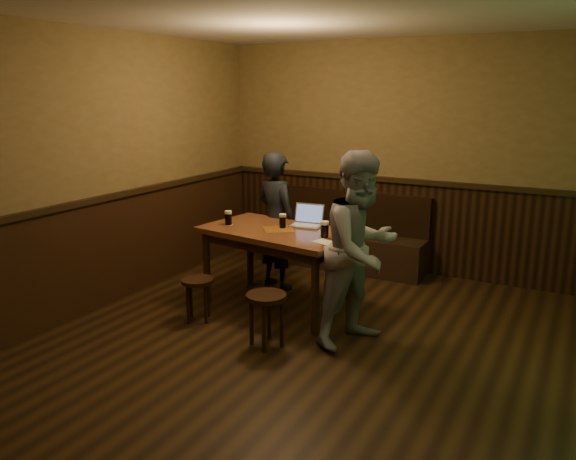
{
  "coord_description": "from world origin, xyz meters",
  "views": [
    {
      "loc": [
        1.89,
        -3.65,
        2.19
      ],
      "look_at": [
        -0.67,
        1.04,
        0.86
      ],
      "focal_mm": 35.0,
      "sensor_mm": 36.0,
      "label": 1
    }
  ],
  "objects_px": {
    "person_grey": "(361,250)",
    "stool_left": "(198,287)",
    "pub_table": "(279,240)",
    "bench": "(340,242)",
    "laptop": "(307,220)",
    "pint_right": "(325,229)",
    "stool_right": "(266,305)",
    "pint_left": "(228,218)",
    "person_suit": "(277,221)",
    "pint_mid": "(283,221)"
  },
  "relations": [
    {
      "from": "stool_left",
      "to": "person_grey",
      "type": "height_order",
      "value": "person_grey"
    },
    {
      "from": "pub_table",
      "to": "pint_left",
      "type": "relative_size",
      "value": 10.73
    },
    {
      "from": "pint_left",
      "to": "pint_mid",
      "type": "bearing_deg",
      "value": 15.65
    },
    {
      "from": "bench",
      "to": "pint_mid",
      "type": "xyz_separation_m",
      "value": [
        0.01,
        -1.53,
        0.59
      ]
    },
    {
      "from": "stool_right",
      "to": "laptop",
      "type": "distance_m",
      "value": 1.27
    },
    {
      "from": "stool_left",
      "to": "stool_right",
      "type": "height_order",
      "value": "stool_right"
    },
    {
      "from": "pint_left",
      "to": "pint_right",
      "type": "height_order",
      "value": "pint_right"
    },
    {
      "from": "bench",
      "to": "person_suit",
      "type": "distance_m",
      "value": 1.22
    },
    {
      "from": "stool_right",
      "to": "person_grey",
      "type": "height_order",
      "value": "person_grey"
    },
    {
      "from": "stool_right",
      "to": "pint_mid",
      "type": "height_order",
      "value": "pint_mid"
    },
    {
      "from": "pub_table",
      "to": "stool_right",
      "type": "bearing_deg",
      "value": -59.28
    },
    {
      "from": "bench",
      "to": "pint_right",
      "type": "distance_m",
      "value": 1.87
    },
    {
      "from": "pint_right",
      "to": "stool_left",
      "type": "bearing_deg",
      "value": -150.11
    },
    {
      "from": "pint_mid",
      "to": "person_suit",
      "type": "height_order",
      "value": "person_suit"
    },
    {
      "from": "pint_left",
      "to": "laptop",
      "type": "xyz_separation_m",
      "value": [
        0.74,
        0.37,
        -0.02
      ]
    },
    {
      "from": "bench",
      "to": "person_grey",
      "type": "xyz_separation_m",
      "value": [
        1.04,
        -1.99,
        0.55
      ]
    },
    {
      "from": "pint_mid",
      "to": "person_grey",
      "type": "relative_size",
      "value": 0.09
    },
    {
      "from": "stool_left",
      "to": "person_grey",
      "type": "xyz_separation_m",
      "value": [
        1.56,
        0.3,
        0.52
      ]
    },
    {
      "from": "person_suit",
      "to": "person_grey",
      "type": "relative_size",
      "value": 0.91
    },
    {
      "from": "pint_right",
      "to": "pint_mid",
      "type": "bearing_deg",
      "value": 164.65
    },
    {
      "from": "stool_right",
      "to": "laptop",
      "type": "height_order",
      "value": "laptop"
    },
    {
      "from": "pint_mid",
      "to": "person_suit",
      "type": "distance_m",
      "value": 0.57
    },
    {
      "from": "stool_right",
      "to": "bench",
      "type": "bearing_deg",
      "value": 98.43
    },
    {
      "from": "pint_right",
      "to": "bench",
      "type": "bearing_deg",
      "value": 108.12
    },
    {
      "from": "pub_table",
      "to": "stool_right",
      "type": "xyz_separation_m",
      "value": [
        0.37,
        -0.86,
        -0.34
      ]
    },
    {
      "from": "stool_left",
      "to": "pint_left",
      "type": "height_order",
      "value": "pint_left"
    },
    {
      "from": "stool_left",
      "to": "laptop",
      "type": "bearing_deg",
      "value": 54.45
    },
    {
      "from": "person_grey",
      "to": "stool_left",
      "type": "bearing_deg",
      "value": 122.76
    },
    {
      "from": "stool_left",
      "to": "person_grey",
      "type": "distance_m",
      "value": 1.67
    },
    {
      "from": "stool_right",
      "to": "pub_table",
      "type": "bearing_deg",
      "value": 112.95
    },
    {
      "from": "person_grey",
      "to": "pub_table",
      "type": "bearing_deg",
      "value": 91.33
    },
    {
      "from": "pub_table",
      "to": "pint_mid",
      "type": "relative_size",
      "value": 11.06
    },
    {
      "from": "stool_right",
      "to": "person_grey",
      "type": "bearing_deg",
      "value": 34.94
    },
    {
      "from": "bench",
      "to": "pint_left",
      "type": "bearing_deg",
      "value": -108.05
    },
    {
      "from": "pub_table",
      "to": "stool_left",
      "type": "relative_size",
      "value": 3.89
    },
    {
      "from": "stool_left",
      "to": "pub_table",
      "type": "bearing_deg",
      "value": 53.33
    },
    {
      "from": "stool_right",
      "to": "person_grey",
      "type": "relative_size",
      "value": 0.28
    },
    {
      "from": "pub_table",
      "to": "person_grey",
      "type": "relative_size",
      "value": 0.96
    },
    {
      "from": "stool_left",
      "to": "stool_right",
      "type": "distance_m",
      "value": 0.9
    },
    {
      "from": "bench",
      "to": "laptop",
      "type": "distance_m",
      "value": 1.45
    },
    {
      "from": "bench",
      "to": "stool_right",
      "type": "distance_m",
      "value": 2.5
    },
    {
      "from": "bench",
      "to": "stool_left",
      "type": "bearing_deg",
      "value": -102.65
    },
    {
      "from": "laptop",
      "to": "person_suit",
      "type": "relative_size",
      "value": 0.22
    },
    {
      "from": "pint_mid",
      "to": "person_grey",
      "type": "height_order",
      "value": "person_grey"
    },
    {
      "from": "stool_left",
      "to": "pint_mid",
      "type": "height_order",
      "value": "pint_mid"
    },
    {
      "from": "stool_right",
      "to": "person_suit",
      "type": "xyz_separation_m",
      "value": [
        -0.69,
        1.38,
        0.39
      ]
    },
    {
      "from": "laptop",
      "to": "stool_left",
      "type": "bearing_deg",
      "value": -132.48
    },
    {
      "from": "pub_table",
      "to": "bench",
      "type": "bearing_deg",
      "value": 97.77
    },
    {
      "from": "pint_mid",
      "to": "person_grey",
      "type": "bearing_deg",
      "value": -23.91
    },
    {
      "from": "bench",
      "to": "person_grey",
      "type": "bearing_deg",
      "value": -62.35
    }
  ]
}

